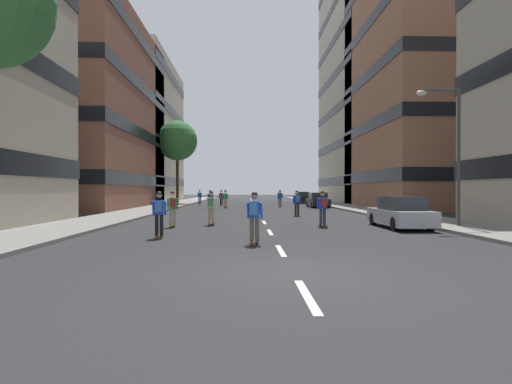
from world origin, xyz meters
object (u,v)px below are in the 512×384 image
at_px(skater_1, 323,206).
at_px(skater_9, 211,206).
at_px(parked_car_near, 302,198).
at_px(parked_car_mid, 400,213).
at_px(streetlamp_right, 451,141).
at_px(skater_8, 279,196).
at_px(skater_0, 221,197).
at_px(skater_6, 159,211).
at_px(skater_10, 280,197).
at_px(street_tree_near, 177,141).
at_px(skater_3, 210,198).
at_px(skater_5, 254,214).
at_px(skater_4, 297,201).
at_px(skater_7, 173,206).
at_px(skater_11, 200,196).
at_px(parked_car_far, 318,201).
at_px(skater_2, 225,198).

xyz_separation_m(skater_1, skater_9, (-5.55, 1.11, 0.00)).
bearing_deg(parked_car_near, parked_car_mid, -90.00).
xyz_separation_m(streetlamp_right, skater_8, (-5.44, 30.27, -3.12)).
relative_size(skater_0, skater_1, 1.00).
relative_size(skater_6, skater_10, 1.00).
distance_m(streetlamp_right, skater_6, 13.77).
xyz_separation_m(parked_car_near, streetlamp_right, (2.31, -32.62, 3.44)).
height_order(skater_6, skater_8, same).
xyz_separation_m(street_tree_near, skater_0, (5.67, -4.34, -6.80)).
xyz_separation_m(skater_3, skater_10, (6.97, 4.45, -0.03)).
xyz_separation_m(parked_car_near, skater_5, (-7.11, -37.73, 0.32)).
bearing_deg(skater_8, skater_4, -91.85).
distance_m(skater_6, skater_9, 5.42).
xyz_separation_m(parked_car_near, skater_10, (-3.71, -9.76, 0.29)).
relative_size(parked_car_near, streetlamp_right, 0.68).
bearing_deg(street_tree_near, skater_3, -66.53).
height_order(street_tree_near, skater_7, street_tree_near).
distance_m(streetlamp_right, skater_0, 28.77).
bearing_deg(skater_9, skater_6, -106.33).
bearing_deg(skater_3, skater_10, 32.55).
xyz_separation_m(parked_car_mid, skater_4, (-3.83, 8.38, 0.32)).
relative_size(skater_3, skater_11, 1.00).
distance_m(skater_4, skater_5, 14.14).
height_order(street_tree_near, skater_9, street_tree_near).
height_order(parked_car_far, skater_11, skater_11).
bearing_deg(skater_8, skater_1, -90.95).
relative_size(parked_car_mid, skater_7, 2.47).
bearing_deg(skater_6, parked_car_far, 66.54).
distance_m(skater_6, skater_11, 33.82).
xyz_separation_m(skater_2, skater_7, (-1.61, -19.30, 0.03)).
xyz_separation_m(skater_3, skater_11, (-2.38, 12.05, -0.03)).
xyz_separation_m(parked_car_near, skater_3, (-10.68, -14.21, 0.32)).
relative_size(parked_car_mid, skater_9, 2.47).
xyz_separation_m(parked_car_mid, skater_0, (-10.09, 25.50, 0.32)).
relative_size(streetlamp_right, skater_3, 3.65).
distance_m(parked_car_near, streetlamp_right, 32.89).
xyz_separation_m(parked_car_far, skater_2, (-9.35, -1.10, 0.29)).
height_order(skater_0, skater_6, same).
height_order(streetlamp_right, skater_2, streetlamp_right).
bearing_deg(skater_10, skater_4, -90.50).
relative_size(skater_0, skater_6, 1.00).
distance_m(skater_1, skater_4, 7.84).
bearing_deg(street_tree_near, skater_7, -80.66).
relative_size(skater_0, skater_11, 1.00).
xyz_separation_m(skater_1, skater_4, (-0.21, 7.84, 0.00)).
distance_m(streetlamp_right, skater_10, 23.85).
bearing_deg(street_tree_near, skater_1, -67.50).
distance_m(parked_car_far, skater_1, 20.87).
relative_size(parked_car_far, skater_4, 2.47).
bearing_deg(skater_3, parked_car_far, 15.42).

